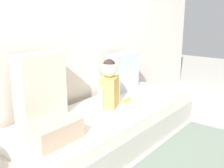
# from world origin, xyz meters

# --- Properties ---
(ground_plane) EXTENTS (12.00, 12.00, 0.00)m
(ground_plane) POSITION_xyz_m (0.00, 0.00, 0.00)
(ground_plane) COLOR #B2ADA3
(back_wall) EXTENTS (5.43, 0.10, 2.38)m
(back_wall) POSITION_xyz_m (0.00, 0.54, 1.19)
(back_wall) COLOR silver
(back_wall) RESTS_ON ground
(couch) EXTENTS (2.23, 0.81, 0.36)m
(couch) POSITION_xyz_m (0.00, 0.00, 0.18)
(couch) COLOR beige
(couch) RESTS_ON ground
(throw_pillow_left) EXTENTS (0.46, 0.16, 0.60)m
(throw_pillow_left) POSITION_xyz_m (-0.61, 0.31, 0.66)
(throw_pillow_left) COLOR beige
(throw_pillow_left) RESTS_ON couch
(throw_pillow_right) EXTENTS (0.46, 0.16, 0.46)m
(throw_pillow_right) POSITION_xyz_m (0.61, 0.31, 0.59)
(throw_pillow_right) COLOR #B2BCC6
(throw_pillow_right) RESTS_ON couch
(toddler) EXTENTS (0.33, 0.23, 0.50)m
(toddler) POSITION_xyz_m (0.02, 0.04, 0.60)
(toddler) COLOR gold
(toddler) RESTS_ON couch
(banana) EXTENTS (0.17, 0.05, 0.04)m
(banana) POSITION_xyz_m (0.26, -0.01, 0.38)
(banana) COLOR yellow
(banana) RESTS_ON couch
(folded_blanket) EXTENTS (0.40, 0.28, 0.16)m
(folded_blanket) POSITION_xyz_m (-0.84, -0.10, 0.44)
(folded_blanket) COLOR tan
(folded_blanket) RESTS_ON couch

